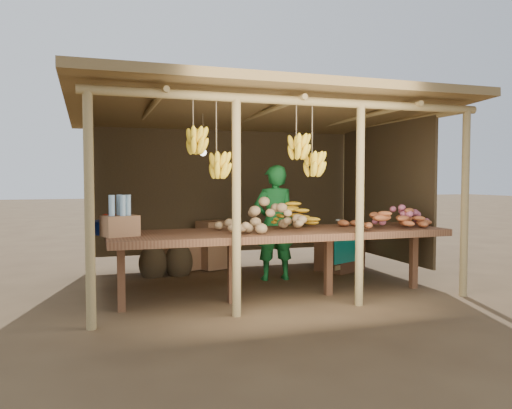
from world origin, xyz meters
name	(u,v)px	position (x,y,z in m)	size (l,w,h in m)	color
ground	(256,282)	(0.00, 0.00, 0.00)	(60.00, 60.00, 0.00)	brown
stall_structure	(252,139)	(-0.06, 0.00, 1.91)	(4.70, 3.50, 2.43)	tan
counter	(282,235)	(0.00, -0.95, 0.74)	(3.90, 1.05, 0.80)	brown
potato_heap	(268,216)	(-0.22, -1.10, 0.99)	(1.09, 0.65, 0.37)	#9F7D52
sweet_potato_heap	(389,213)	(1.34, -1.10, 0.98)	(1.00, 0.60, 0.36)	#A25129
onion_heap	(399,212)	(1.54, -1.00, 0.98)	(0.86, 0.52, 0.36)	#AF5569
banana_pile	(296,213)	(0.28, -0.71, 0.97)	(0.56, 0.34, 0.35)	yellow
tomato_basin	(110,226)	(-1.90, -0.70, 0.89)	(0.40, 0.40, 0.21)	navy
bottle_box	(120,220)	(-1.81, -0.98, 0.96)	(0.41, 0.36, 0.43)	#966643
vendor	(274,223)	(0.30, 0.10, 0.79)	(0.58, 0.38, 1.58)	#1A762E
tarp_crate	(340,249)	(1.49, 0.45, 0.33)	(0.84, 0.80, 0.79)	brown
carton_stack	(204,249)	(-0.47, 1.14, 0.32)	(1.05, 0.50, 0.73)	#966643
burlap_sacks	(166,259)	(-1.08, 0.83, 0.24)	(0.77, 0.40, 0.55)	#453620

